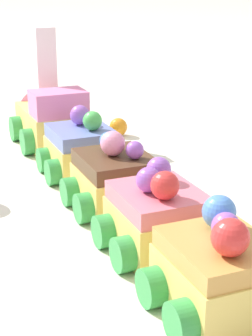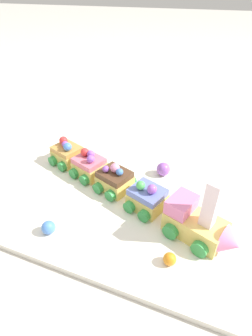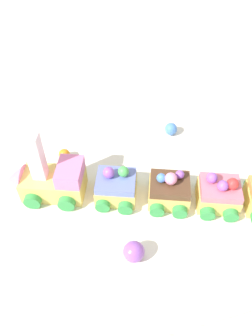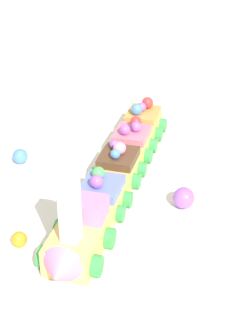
# 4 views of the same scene
# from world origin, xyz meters

# --- Properties ---
(ground_plane) EXTENTS (10.00, 10.00, 0.00)m
(ground_plane) POSITION_xyz_m (0.00, 0.00, 0.00)
(ground_plane) COLOR beige
(display_board) EXTENTS (0.66, 0.41, 0.01)m
(display_board) POSITION_xyz_m (0.00, 0.00, 0.01)
(display_board) COLOR white
(display_board) RESTS_ON ground_plane
(cake_train_locomotive) EXTENTS (0.14, 0.10, 0.13)m
(cake_train_locomotive) POSITION_xyz_m (0.15, -0.06, 0.04)
(cake_train_locomotive) COLOR #EACC66
(cake_train_locomotive) RESTS_ON display_board
(cake_car_blueberry) EXTENTS (0.08, 0.09, 0.06)m
(cake_car_blueberry) POSITION_xyz_m (0.04, -0.02, 0.03)
(cake_car_blueberry) COLOR #EACC66
(cake_car_blueberry) RESTS_ON display_board
(cake_car_chocolate) EXTENTS (0.08, 0.09, 0.07)m
(cake_car_chocolate) POSITION_xyz_m (-0.04, 0.01, 0.04)
(cake_car_chocolate) COLOR #EACC66
(cake_car_chocolate) RESTS_ON display_board
(cake_car_strawberry) EXTENTS (0.08, 0.09, 0.06)m
(cake_car_strawberry) POSITION_xyz_m (-0.12, 0.03, 0.04)
(cake_car_strawberry) COLOR #EACC66
(cake_car_strawberry) RESTS_ON display_board
(cake_car_caramel) EXTENTS (0.08, 0.09, 0.06)m
(cake_car_caramel) POSITION_xyz_m (-0.19, 0.06, 0.04)
(cake_car_caramel) COLOR #EACC66
(cake_car_caramel) RESTS_ON display_board
(gumball_orange) EXTENTS (0.02, 0.02, 0.02)m
(gumball_orange) POSITION_xyz_m (0.12, -0.14, 0.02)
(gumball_orange) COLOR orange
(gumball_orange) RESTS_ON display_board
(gumball_blue) EXTENTS (0.03, 0.03, 0.03)m
(gumball_blue) POSITION_xyz_m (-0.10, -0.15, 0.02)
(gumball_blue) COLOR #4C84E0
(gumball_blue) RESTS_ON display_board
(gumball_purple) EXTENTS (0.03, 0.03, 0.03)m
(gumball_purple) POSITION_xyz_m (0.04, 0.09, 0.03)
(gumball_purple) COLOR #9956C6
(gumball_purple) RESTS_ON display_board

